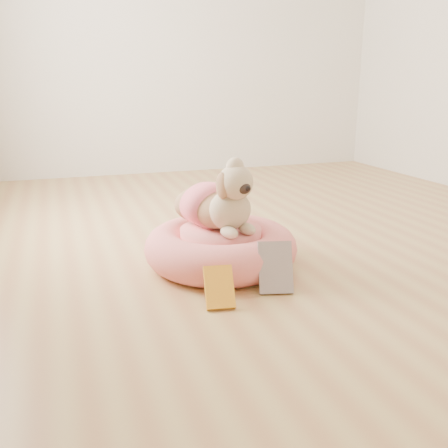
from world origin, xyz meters
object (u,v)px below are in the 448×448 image
object	(u,v)px
dog	(218,191)
book_yellow	(219,287)
pet_bed	(221,248)
book_white	(275,267)

from	to	relation	value
dog	book_yellow	xyz separation A→B (m)	(-0.14, -0.45, -0.30)
pet_bed	book_yellow	world-z (taller)	pet_bed
pet_bed	book_yellow	bearing A→B (deg)	-109.34
pet_bed	dog	xyz separation A→B (m)	(-0.01, 0.01, 0.29)
pet_bed	book_white	bearing A→B (deg)	-71.41
dog	book_yellow	distance (m)	0.56
pet_bed	dog	distance (m)	0.29
dog	book_yellow	size ratio (longest dim) A/B	2.81
dog	book_yellow	world-z (taller)	dog
pet_bed	book_white	distance (m)	0.40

